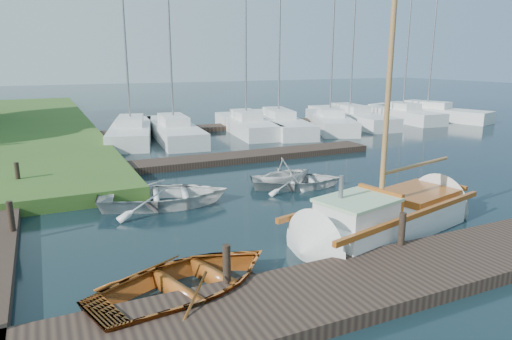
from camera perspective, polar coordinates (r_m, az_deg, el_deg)
name	(u,v)px	position (r m, az deg, el deg)	size (l,w,h in m)	color
ground	(256,206)	(14.87, 0.00, -4.50)	(160.00, 160.00, 0.00)	black
near_dock	(378,280)	(10.12, 15.06, -13.17)	(18.00, 2.20, 0.30)	black
far_dock	(235,158)	(21.35, -2.59, 1.54)	(14.00, 1.60, 0.30)	black
pontoon	(287,123)	(33.24, 3.85, 5.90)	(30.00, 1.60, 0.30)	black
mooring_post_1	(227,264)	(9.23, -3.68, -11.63)	(0.16, 0.16, 0.80)	black
mooring_post_2	(402,229)	(11.51, 17.78, -7.01)	(0.16, 0.16, 0.80)	black
mooring_post_4	(11,216)	(13.40, -28.31, -5.11)	(0.16, 0.16, 0.80)	black
mooring_post_5	(17,173)	(18.23, -27.66, -0.38)	(0.16, 0.16, 0.80)	black
sailboat	(388,218)	(13.22, 16.14, -5.84)	(7.41, 3.56, 9.83)	silver
dinghy	(189,277)	(9.41, -8.35, -13.15)	(2.88, 4.04, 0.84)	#8F4612
tender_a	(164,193)	(15.09, -11.40, -2.79)	(2.97, 4.16, 0.86)	silver
tender_b	(286,171)	(16.93, 3.74, -0.12)	(1.99, 2.30, 1.21)	silver
tender_c	(297,178)	(17.00, 5.11, -0.98)	(2.42, 3.39, 0.70)	silver
marina_boat_0	(131,130)	(27.76, -15.35, 4.79)	(4.06, 8.62, 11.78)	silver
marina_boat_1	(174,129)	(27.76, -10.25, 5.01)	(3.02, 9.23, 9.50)	silver
marina_boat_2	(246,124)	(29.74, -1.24, 5.82)	(3.21, 8.49, 10.57)	silver
marina_boat_3	(279,122)	(30.76, 2.84, 6.06)	(4.34, 10.22, 10.96)	silver
marina_boat_4	(330,120)	(31.91, 9.20, 6.18)	(5.47, 8.76, 10.66)	silver
marina_boat_5	(350,116)	(34.52, 11.63, 6.64)	(3.35, 10.04, 11.77)	silver
marina_boat_6	(403,114)	(37.04, 17.85, 6.72)	(2.76, 7.50, 9.00)	silver
marina_boat_7	(427,112)	(39.01, 20.60, 6.84)	(5.04, 9.78, 12.13)	silver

